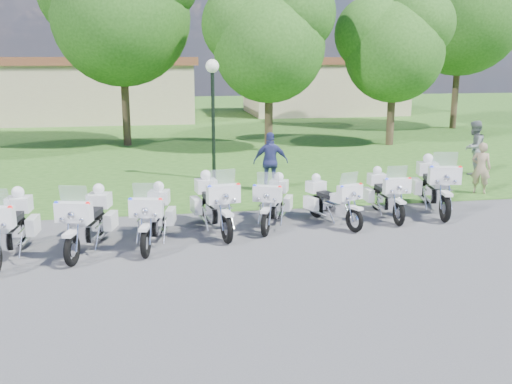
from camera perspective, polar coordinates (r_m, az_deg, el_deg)
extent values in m
plane|color=#505055|center=(12.42, -2.92, -5.68)|extent=(100.00, 100.00, 0.00)
cube|color=#29551B|center=(38.90, -7.89, 7.17)|extent=(100.00, 48.00, 0.01)
torus|color=black|center=(13.48, -22.43, -3.66)|extent=(0.18, 0.69, 0.69)
sphere|color=red|center=(11.70, -23.40, -1.47)|extent=(0.09, 0.09, 0.09)
cube|color=silver|center=(12.66, -23.54, -4.23)|extent=(0.39, 0.60, 0.35)
cube|color=white|center=(12.34, -24.02, -2.97)|extent=(0.36, 0.56, 0.23)
cube|color=black|center=(12.85, -23.27, -2.38)|extent=(0.39, 0.66, 0.12)
cube|color=white|center=(13.20, -21.40, -3.12)|extent=(0.22, 0.54, 0.37)
cube|color=white|center=(13.38, -23.94, -3.14)|extent=(0.22, 0.54, 0.37)
cube|color=white|center=(13.35, -22.62, -1.13)|extent=(0.52, 0.44, 0.33)
sphere|color=white|center=(13.29, -22.72, -0.02)|extent=(0.27, 0.27, 0.27)
torus|color=black|center=(11.88, -17.92, -5.54)|extent=(0.28, 0.68, 0.67)
torus|color=black|center=(13.39, -15.29, -3.26)|extent=(0.28, 0.68, 0.67)
cube|color=white|center=(11.76, -18.08, -3.96)|extent=(0.28, 0.47, 0.07)
cube|color=white|center=(11.89, -17.76, -1.92)|extent=(0.75, 0.40, 0.40)
cube|color=silver|center=(11.86, -17.78, -0.23)|extent=(0.57, 0.25, 0.37)
sphere|color=red|center=(11.67, -16.48, -1.15)|extent=(0.09, 0.09, 0.09)
sphere|color=#1426E5|center=(11.91, -19.35, -1.08)|extent=(0.09, 0.09, 0.09)
cube|color=silver|center=(12.61, -16.53, -3.79)|extent=(0.46, 0.62, 0.34)
cube|color=white|center=(12.31, -17.01, -2.56)|extent=(0.43, 0.58, 0.22)
cube|color=black|center=(12.79, -16.17, -2.00)|extent=(0.48, 0.68, 0.12)
cube|color=white|center=(13.11, -14.31, -2.78)|extent=(0.30, 0.54, 0.36)
cube|color=white|center=(13.31, -16.75, -2.70)|extent=(0.30, 0.54, 0.36)
cube|color=white|center=(13.27, -15.40, -0.80)|extent=(0.56, 0.50, 0.32)
sphere|color=white|center=(13.21, -15.47, 0.29)|extent=(0.26, 0.26, 0.26)
torus|color=black|center=(11.98, -10.98, -5.03)|extent=(0.24, 0.66, 0.64)
torus|color=black|center=(13.51, -9.60, -2.87)|extent=(0.24, 0.66, 0.64)
cube|color=white|center=(11.86, -11.07, -3.51)|extent=(0.25, 0.45, 0.07)
cube|color=white|center=(11.99, -10.92, -1.55)|extent=(0.72, 0.36, 0.38)
cube|color=silver|center=(11.96, -10.93, 0.08)|extent=(0.55, 0.21, 0.36)
sphere|color=red|center=(11.83, -9.55, -0.78)|extent=(0.09, 0.09, 0.09)
sphere|color=#1426E5|center=(11.96, -12.45, -0.76)|extent=(0.09, 0.09, 0.09)
cube|color=silver|center=(12.72, -10.26, -3.36)|extent=(0.42, 0.59, 0.33)
cube|color=white|center=(12.42, -10.52, -2.18)|extent=(0.40, 0.55, 0.21)
cube|color=black|center=(12.91, -10.07, -1.65)|extent=(0.43, 0.65, 0.12)
cube|color=white|center=(13.28, -8.51, -2.38)|extent=(0.26, 0.52, 0.35)
cube|color=white|center=(13.38, -10.96, -2.35)|extent=(0.26, 0.52, 0.35)
cube|color=white|center=(13.39, -9.67, -0.50)|extent=(0.53, 0.46, 0.31)
sphere|color=white|center=(13.34, -9.72, 0.54)|extent=(0.25, 0.25, 0.25)
torus|color=black|center=(12.67, -2.93, -3.68)|extent=(0.25, 0.70, 0.69)
torus|color=black|center=(14.29, -4.95, -1.76)|extent=(0.25, 0.70, 0.69)
cube|color=white|center=(12.56, -2.93, -2.14)|extent=(0.26, 0.48, 0.07)
cube|color=white|center=(12.70, -3.28, -0.20)|extent=(0.77, 0.37, 0.41)
cube|color=silver|center=(12.68, -3.38, 1.44)|extent=(0.59, 0.22, 0.39)
sphere|color=red|center=(12.69, -1.79, 0.71)|extent=(0.09, 0.09, 0.09)
sphere|color=#1426E5|center=(12.51, -4.65, 0.49)|extent=(0.09, 0.09, 0.09)
cube|color=silver|center=(13.46, -4.04, -2.13)|extent=(0.44, 0.62, 0.35)
cube|color=white|center=(13.14, -3.77, -0.89)|extent=(0.41, 0.58, 0.23)
cube|color=black|center=(13.67, -4.41, -0.44)|extent=(0.45, 0.68, 0.12)
cube|color=white|center=(14.18, -3.61, -1.12)|extent=(0.27, 0.56, 0.37)
cube|color=white|center=(14.03, -6.02, -1.33)|extent=(0.27, 0.56, 0.37)
cube|color=white|center=(14.17, -5.03, 0.64)|extent=(0.55, 0.49, 0.33)
sphere|color=white|center=(14.12, -5.05, 1.69)|extent=(0.27, 0.27, 0.27)
torus|color=black|center=(13.16, 0.96, -3.17)|extent=(0.35, 0.61, 0.62)
torus|color=black|center=(14.64, 2.26, -1.49)|extent=(0.35, 0.61, 0.62)
cube|color=white|center=(13.06, 0.95, -1.84)|extent=(0.31, 0.44, 0.06)
cube|color=white|center=(13.19, 1.16, -0.16)|extent=(0.70, 0.46, 0.37)
cube|color=silver|center=(13.17, 1.22, 1.26)|extent=(0.52, 0.30, 0.35)
sphere|color=red|center=(13.04, 2.38, 0.47)|extent=(0.08, 0.08, 0.08)
sphere|color=#1426E5|center=(13.16, -0.14, 0.60)|extent=(0.08, 0.08, 0.08)
cube|color=silver|center=(13.89, 1.66, -1.83)|extent=(0.49, 0.60, 0.31)
cube|color=white|center=(13.60, 1.48, -0.75)|extent=(0.46, 0.56, 0.20)
cube|color=black|center=(14.07, 1.89, -0.35)|extent=(0.51, 0.65, 0.11)
cube|color=white|center=(14.42, 3.23, -1.09)|extent=(0.34, 0.51, 0.33)
cube|color=white|center=(14.52, 1.09, -0.96)|extent=(0.34, 0.51, 0.33)
cube|color=white|center=(14.54, 2.30, 0.61)|extent=(0.55, 0.51, 0.29)
sphere|color=white|center=(14.49, 2.30, 1.53)|extent=(0.24, 0.24, 0.24)
torus|color=black|center=(13.68, 9.81, -2.79)|extent=(0.32, 0.59, 0.59)
torus|color=black|center=(14.80, 6.02, -1.44)|extent=(0.32, 0.59, 0.59)
cube|color=white|center=(13.58, 9.91, -1.55)|extent=(0.29, 0.42, 0.06)
cube|color=white|center=(13.67, 9.36, -0.03)|extent=(0.67, 0.43, 0.35)
cube|color=silver|center=(13.64, 9.26, 1.28)|extent=(0.50, 0.28, 0.33)
sphere|color=red|center=(13.77, 10.42, 0.75)|extent=(0.08, 0.08, 0.08)
sphere|color=#1426E5|center=(13.41, 8.61, 0.48)|extent=(0.08, 0.08, 0.08)
cube|color=silver|center=(14.21, 7.81, -1.66)|extent=(0.46, 0.57, 0.30)
cube|color=white|center=(13.98, 8.39, -0.63)|extent=(0.43, 0.53, 0.19)
cube|color=black|center=(14.34, 7.18, -0.30)|extent=(0.48, 0.62, 0.11)
cube|color=white|center=(14.82, 7.16, -0.85)|extent=(0.31, 0.49, 0.32)
cube|color=white|center=(14.51, 5.51, -1.12)|extent=(0.31, 0.49, 0.32)
cube|color=white|center=(14.70, 6.01, 0.55)|extent=(0.52, 0.48, 0.28)
sphere|color=white|center=(14.65, 6.03, 1.43)|extent=(0.23, 0.23, 0.23)
torus|color=black|center=(14.42, 14.10, -2.12)|extent=(0.13, 0.62, 0.61)
torus|color=black|center=(15.82, 11.94, -0.66)|extent=(0.13, 0.62, 0.61)
cube|color=white|center=(14.32, 14.19, -0.90)|extent=(0.17, 0.41, 0.06)
cube|color=white|center=(14.45, 13.92, 0.62)|extent=(0.66, 0.23, 0.37)
cube|color=silver|center=(14.44, 13.91, 1.91)|extent=(0.52, 0.12, 0.34)
sphere|color=red|center=(14.48, 15.11, 1.28)|extent=(0.08, 0.08, 0.08)
sphere|color=#1426E5|center=(14.26, 12.96, 1.22)|extent=(0.08, 0.08, 0.08)
cube|color=silver|center=(15.10, 12.96, -0.94)|extent=(0.32, 0.52, 0.31)
cube|color=white|center=(14.83, 13.34, 0.06)|extent=(0.30, 0.48, 0.20)
cube|color=black|center=(15.28, 12.64, 0.41)|extent=(0.32, 0.57, 0.11)
cube|color=white|center=(15.76, 13.07, -0.19)|extent=(0.17, 0.48, 0.33)
cube|color=white|center=(15.56, 11.19, -0.26)|extent=(0.17, 0.48, 0.33)
cube|color=white|center=(15.72, 12.00, 1.28)|extent=(0.45, 0.38, 0.29)
sphere|color=white|center=(15.68, 12.04, 2.13)|extent=(0.24, 0.24, 0.24)
torus|color=black|center=(15.05, 18.39, -1.53)|extent=(0.29, 0.75, 0.73)
torus|color=black|center=(16.79, 16.65, 0.08)|extent=(0.29, 0.75, 0.73)
cube|color=white|center=(14.95, 18.51, -0.13)|extent=(0.29, 0.51, 0.08)
cube|color=white|center=(15.12, 18.34, 1.60)|extent=(0.83, 0.42, 0.44)
cube|color=silver|center=(15.11, 18.38, 3.07)|extent=(0.63, 0.26, 0.41)
sphere|color=red|center=(15.12, 19.74, 2.30)|extent=(0.10, 0.10, 0.10)
sphere|color=#1426E5|center=(14.92, 17.17, 2.35)|extent=(0.10, 0.10, 0.10)
cube|color=silver|center=(15.91, 17.48, -0.20)|extent=(0.49, 0.68, 0.37)
cube|color=white|center=(15.58, 17.83, 0.94)|extent=(0.46, 0.63, 0.24)
cube|color=black|center=(16.15, 17.27, 1.31)|extent=(0.50, 0.74, 0.13)
cube|color=white|center=(16.69, 17.92, 0.56)|extent=(0.31, 0.60, 0.39)
cube|color=white|center=(16.52, 15.73, 0.59)|extent=(0.31, 0.60, 0.39)
cube|color=white|center=(16.70, 16.77, 2.26)|extent=(0.60, 0.54, 0.35)
sphere|color=white|center=(16.65, 16.83, 3.22)|extent=(0.28, 0.28, 0.28)
cylinder|color=black|center=(19.18, -4.29, 6.57)|extent=(0.12, 0.12, 3.62)
sphere|color=white|center=(19.05, -4.40, 12.45)|extent=(0.44, 0.44, 0.44)
cylinder|color=#38281C|center=(27.56, -12.93, 8.99)|extent=(0.36, 0.36, 4.29)
sphere|color=#204C15|center=(27.56, -13.34, 16.69)|extent=(6.24, 6.24, 6.24)
cylinder|color=#38281C|center=(25.36, 1.28, 7.86)|extent=(0.36, 0.36, 3.31)
sphere|color=#204C15|center=(25.25, 1.31, 14.33)|extent=(4.81, 4.81, 4.81)
sphere|color=#204C15|center=(25.47, -1.27, 16.35)|extent=(3.61, 3.61, 3.61)
sphere|color=#204C15|center=(25.27, 4.10, 17.38)|extent=(3.31, 3.31, 3.31)
cylinder|color=#38281C|center=(27.83, 13.34, 7.80)|extent=(0.36, 0.36, 3.13)
sphere|color=#204C15|center=(27.72, 13.64, 13.36)|extent=(4.55, 4.55, 4.55)
sphere|color=#204C15|center=(27.70, 11.48, 15.23)|extent=(3.41, 3.41, 3.41)
sphere|color=#204C15|center=(27.94, 16.11, 15.84)|extent=(3.13, 3.13, 3.13)
cylinder|color=#38281C|center=(35.56, 19.34, 9.84)|extent=(0.36, 0.36, 4.75)
sphere|color=#204C15|center=(35.60, 19.86, 16.44)|extent=(6.91, 6.91, 6.91)
cube|color=tan|center=(39.99, -16.77, 9.49)|extent=(14.00, 8.00, 3.60)
cube|color=brown|center=(39.93, -16.97, 12.42)|extent=(14.56, 8.32, 0.50)
cube|color=tan|center=(43.53, 6.72, 10.21)|extent=(11.00, 7.00, 3.60)
cube|color=brown|center=(43.47, 6.80, 12.90)|extent=(11.44, 7.28, 0.50)
imported|color=tan|center=(18.54, 21.57, 2.23)|extent=(0.68, 0.63, 1.56)
imported|color=slate|center=(21.51, 20.94, 4.14)|extent=(1.17, 1.12, 1.90)
imported|color=navy|center=(17.55, 1.48, 3.02)|extent=(1.12, 0.58, 1.82)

